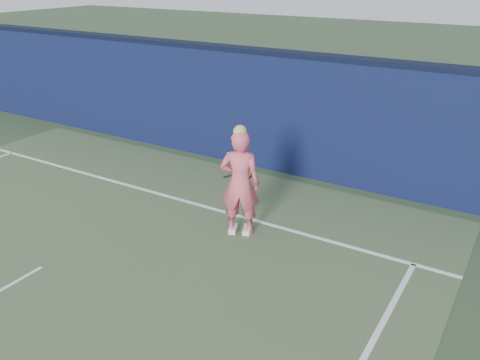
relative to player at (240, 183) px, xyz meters
The scene contains 4 objects.
backstop_wall 3.60m from the player, 123.66° to the left, with size 24.00×0.40×2.50m, color #0C1636.
wall_cap 3.94m from the player, 123.66° to the left, with size 24.00×0.42×0.10m, color black.
player is the anchor object (origin of this frame).
racket 0.45m from the player, 113.44° to the left, with size 0.48×0.28×0.28m.
Camera 1 is at (5.96, -3.04, 4.23)m, focal length 38.00 mm.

